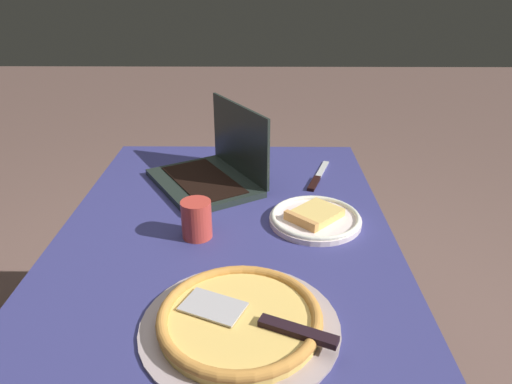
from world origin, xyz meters
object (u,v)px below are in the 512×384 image
(drink_cup, at_px, (197,219))
(pizza_tray, at_px, (240,319))
(laptop, at_px, (215,169))
(pizza_plate, at_px, (315,218))
(table_knife, at_px, (317,178))
(dining_table, at_px, (226,254))

(drink_cup, bearing_deg, pizza_tray, 20.15)
(laptop, distance_m, pizza_plate, 0.37)
(pizza_plate, height_order, table_knife, pizza_plate)
(laptop, xyz_separation_m, pizza_tray, (0.62, 0.10, -0.03))
(pizza_plate, height_order, pizza_tray, same)
(pizza_tray, bearing_deg, pizza_plate, 155.59)
(laptop, height_order, pizza_plate, laptop)
(pizza_plate, relative_size, table_knife, 1.02)
(dining_table, xyz_separation_m, pizza_tray, (0.35, 0.05, 0.09))
(laptop, xyz_separation_m, drink_cup, (0.31, -0.02, 0.00))
(laptop, bearing_deg, pizza_tray, 9.13)
(laptop, height_order, pizza_tray, laptop)
(dining_table, bearing_deg, pizza_tray, 8.24)
(table_knife, bearing_deg, pizza_tray, -17.77)
(dining_table, distance_m, table_knife, 0.41)
(dining_table, bearing_deg, drink_cup, -64.01)
(laptop, height_order, table_knife, laptop)
(table_knife, height_order, drink_cup, drink_cup)
(dining_table, height_order, table_knife, table_knife)
(laptop, relative_size, pizza_plate, 1.76)
(drink_cup, bearing_deg, table_knife, 136.16)
(laptop, distance_m, table_knife, 0.31)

